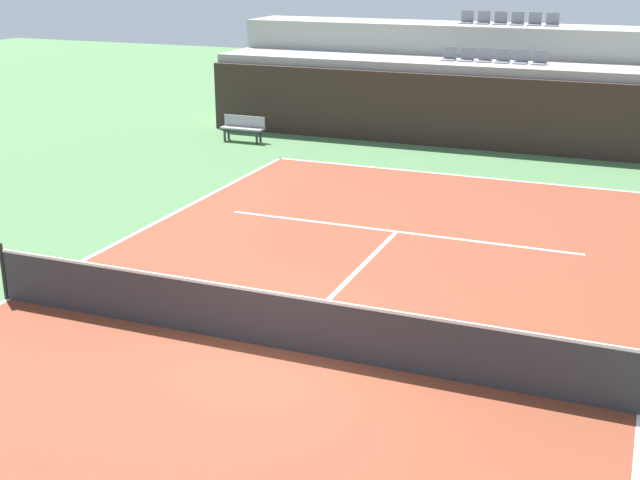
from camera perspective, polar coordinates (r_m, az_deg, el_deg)
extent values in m
plane|color=#477042|center=(13.53, -2.77, -7.43)|extent=(80.00, 80.00, 0.00)
cube|color=brown|center=(13.53, -2.77, -7.41)|extent=(11.00, 24.00, 0.01)
cube|color=white|center=(24.26, 9.07, 4.41)|extent=(11.00, 0.10, 0.00)
cube|color=white|center=(16.39, -20.41, -3.77)|extent=(0.10, 24.00, 0.00)
cube|color=white|center=(19.10, 5.23, 0.57)|extent=(8.26, 0.10, 0.00)
cube|color=white|center=(16.24, 1.93, -2.73)|extent=(0.10, 6.40, 0.00)
cube|color=#33231E|center=(27.47, 10.96, 8.46)|extent=(19.13, 0.30, 2.33)
cube|color=#9E9E99|center=(28.76, 11.52, 9.17)|extent=(19.13, 2.40, 2.61)
cube|color=#9E9E99|center=(31.02, 12.44, 10.76)|extent=(19.13, 2.40, 3.64)
cube|color=slate|center=(28.87, 8.74, 12.03)|extent=(0.44, 0.44, 0.04)
cube|color=slate|center=(29.04, 8.86, 12.50)|extent=(0.44, 0.04, 0.40)
cube|color=slate|center=(28.74, 9.92, 11.94)|extent=(0.44, 0.44, 0.04)
cube|color=slate|center=(28.91, 10.03, 12.41)|extent=(0.44, 0.04, 0.40)
cube|color=slate|center=(28.63, 11.10, 11.84)|extent=(0.44, 0.44, 0.04)
cube|color=slate|center=(28.80, 11.21, 12.32)|extent=(0.44, 0.04, 0.40)
cube|color=slate|center=(28.52, 12.29, 11.74)|extent=(0.44, 0.44, 0.04)
cube|color=slate|center=(28.69, 12.39, 12.22)|extent=(0.44, 0.04, 0.40)
cube|color=slate|center=(28.42, 13.49, 11.63)|extent=(0.44, 0.44, 0.04)
cube|color=slate|center=(28.60, 13.59, 12.11)|extent=(0.44, 0.04, 0.40)
cube|color=slate|center=(28.34, 14.69, 11.52)|extent=(0.44, 0.44, 0.04)
cube|color=slate|center=(28.51, 14.79, 12.00)|extent=(0.44, 0.04, 0.40)
cube|color=slate|center=(31.11, 9.92, 14.35)|extent=(0.44, 0.44, 0.04)
cube|color=slate|center=(31.28, 10.02, 14.78)|extent=(0.44, 0.04, 0.40)
cube|color=slate|center=(30.98, 11.02, 14.27)|extent=(0.44, 0.44, 0.04)
cube|color=slate|center=(31.16, 11.12, 14.70)|extent=(0.44, 0.04, 0.40)
cube|color=slate|center=(30.87, 12.13, 14.19)|extent=(0.44, 0.44, 0.04)
cube|color=slate|center=(31.06, 12.23, 14.61)|extent=(0.44, 0.04, 0.40)
cube|color=slate|center=(30.78, 13.25, 14.09)|extent=(0.44, 0.44, 0.04)
cube|color=slate|center=(30.96, 13.34, 14.52)|extent=(0.44, 0.04, 0.40)
cube|color=slate|center=(30.69, 14.37, 14.00)|extent=(0.44, 0.44, 0.04)
cube|color=slate|center=(30.87, 14.46, 14.43)|extent=(0.44, 0.04, 0.40)
cube|color=slate|center=(30.61, 15.50, 13.89)|extent=(0.44, 0.44, 0.04)
cube|color=slate|center=(30.79, 15.58, 14.32)|extent=(0.44, 0.04, 0.40)
cylinder|color=black|center=(16.23, -20.76, -2.00)|extent=(0.08, 0.08, 1.07)
cube|color=#333338|center=(13.33, -2.80, -5.62)|extent=(10.90, 0.02, 0.92)
cube|color=white|center=(13.14, -2.83, -3.70)|extent=(10.90, 0.04, 0.05)
cube|color=#99999E|center=(28.37, -5.32, 7.58)|extent=(1.50, 0.40, 0.05)
cube|color=#99999E|center=(28.49, -5.17, 8.08)|extent=(1.50, 0.04, 0.36)
cube|color=#2D2D33|center=(28.57, -6.51, 7.13)|extent=(0.06, 0.06, 0.42)
cube|color=#2D2D33|center=(28.03, -4.33, 6.97)|extent=(0.06, 0.06, 0.42)
cube|color=#2D2D33|center=(28.82, -6.25, 7.24)|extent=(0.06, 0.06, 0.42)
cube|color=#2D2D33|center=(28.28, -4.08, 7.08)|extent=(0.06, 0.06, 0.42)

